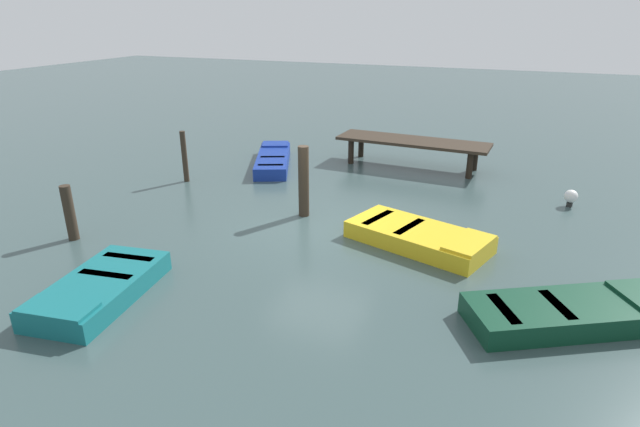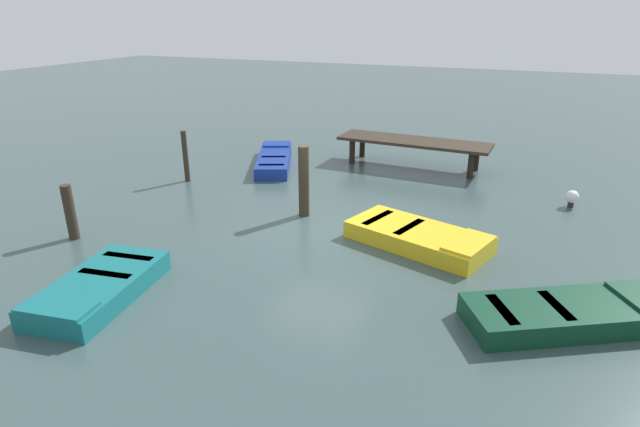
# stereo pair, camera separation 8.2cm
# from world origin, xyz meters

# --- Properties ---
(ground_plane) EXTENTS (80.00, 80.00, 0.00)m
(ground_plane) POSITION_xyz_m (0.00, 0.00, 0.00)
(ground_plane) COLOR #384C4C
(dock_segment) EXTENTS (5.22, 1.69, 0.95)m
(dock_segment) POSITION_xyz_m (0.92, 6.14, 0.83)
(dock_segment) COLOR #33281E
(dock_segment) RESTS_ON ground_plane
(rowboat_yellow) EXTENTS (3.51, 2.39, 0.46)m
(rowboat_yellow) POSITION_xyz_m (2.54, -0.16, 0.22)
(rowboat_yellow) COLOR gold
(rowboat_yellow) RESTS_ON ground_plane
(rowboat_dark_green) EXTENTS (3.70, 2.85, 0.46)m
(rowboat_dark_green) POSITION_xyz_m (5.68, -2.34, 0.22)
(rowboat_dark_green) COLOR #0C3823
(rowboat_dark_green) RESTS_ON ground_plane
(rowboat_blue) EXTENTS (2.40, 3.72, 0.46)m
(rowboat_blue) POSITION_xyz_m (-3.59, 4.45, 0.22)
(rowboat_blue) COLOR navy
(rowboat_blue) RESTS_ON ground_plane
(rowboat_teal) EXTENTS (1.80, 2.96, 0.46)m
(rowboat_teal) POSITION_xyz_m (-2.53, -4.80, 0.22)
(rowboat_teal) COLOR #14666B
(rowboat_teal) RESTS_ON ground_plane
(mooring_piling_center) EXTENTS (0.25, 0.25, 1.34)m
(mooring_piling_center) POSITION_xyz_m (-5.15, -2.93, 0.67)
(mooring_piling_center) COLOR #33281E
(mooring_piling_center) RESTS_ON ground_plane
(mooring_piling_mid_right) EXTENTS (0.28, 0.28, 1.88)m
(mooring_piling_mid_right) POSITION_xyz_m (-0.68, 0.54, 0.94)
(mooring_piling_mid_right) COLOR #33281E
(mooring_piling_mid_right) RESTS_ON ground_plane
(mooring_piling_far_left) EXTENTS (0.17, 0.17, 1.62)m
(mooring_piling_far_left) POSITION_xyz_m (-5.34, 1.81, 0.81)
(mooring_piling_far_left) COLOR #33281E
(mooring_piling_far_left) RESTS_ON ground_plane
(marker_buoy) EXTENTS (0.36, 0.36, 0.48)m
(marker_buoy) POSITION_xyz_m (5.89, 3.95, 0.29)
(marker_buoy) COLOR #262626
(marker_buoy) RESTS_ON ground_plane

